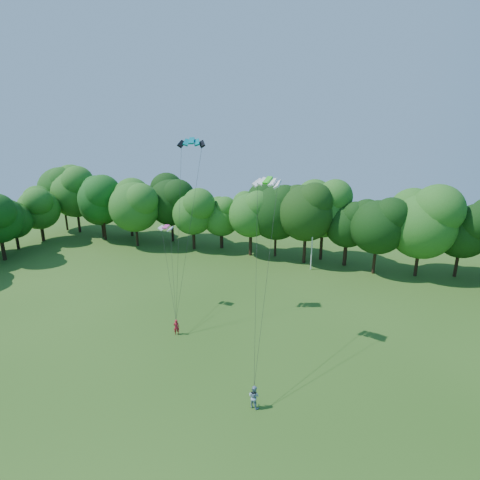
% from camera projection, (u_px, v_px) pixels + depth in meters
% --- Properties ---
extents(ground, '(160.00, 160.00, 0.00)m').
position_uv_depth(ground, '(175.00, 432.00, 24.25)').
color(ground, '#284F15').
rests_on(ground, ground).
extents(utility_pole, '(1.43, 0.29, 7.16)m').
position_uv_depth(utility_pole, '(312.00, 244.00, 51.40)').
color(utility_pole, silver).
rests_on(utility_pole, ground).
extents(kite_flyer_left, '(0.66, 0.58, 1.53)m').
position_uv_depth(kite_flyer_left, '(176.00, 327.00, 35.62)').
color(kite_flyer_left, '#AE1628').
rests_on(kite_flyer_left, ground).
extents(kite_flyer_right, '(0.98, 0.85, 1.71)m').
position_uv_depth(kite_flyer_right, '(254.00, 397.00, 26.20)').
color(kite_flyer_right, '#87A3BC').
rests_on(kite_flyer_right, ground).
extents(kite_teal, '(2.75, 1.89, 0.65)m').
position_uv_depth(kite_teal, '(192.00, 141.00, 36.47)').
color(kite_teal, '#04798A').
rests_on(kite_teal, ground).
extents(kite_green, '(2.51, 1.50, 0.57)m').
position_uv_depth(kite_green, '(268.00, 180.00, 31.10)').
color(kite_green, '#2FDD21').
rests_on(kite_green, ground).
extents(kite_pink, '(1.60, 0.81, 0.30)m').
position_uv_depth(kite_pink, '(166.00, 227.00, 39.47)').
color(kite_pink, '#D33A94').
rests_on(kite_pink, ground).
extents(tree_back_west, '(8.62, 8.62, 12.54)m').
position_uv_depth(tree_back_west, '(101.00, 196.00, 64.45)').
color(tree_back_west, '#302313').
rests_on(tree_back_west, ground).
extents(tree_back_center, '(8.84, 8.84, 12.86)m').
position_uv_depth(tree_back_center, '(307.00, 209.00, 52.90)').
color(tree_back_center, '#331C14').
rests_on(tree_back_center, ground).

